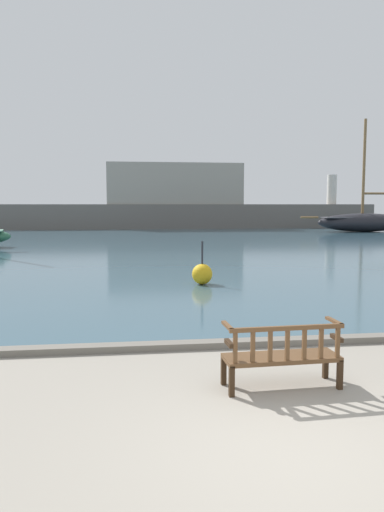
{
  "coord_description": "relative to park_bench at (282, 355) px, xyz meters",
  "views": [
    {
      "loc": [
        -1.74,
        -4.67,
        2.53
      ],
      "look_at": [
        0.18,
        10.0,
        1.0
      ],
      "focal_mm": 35.0,
      "sensor_mm": 36.0,
      "label": 1
    }
  ],
  "objects": [
    {
      "name": "park_bench",
      "position": [
        0.0,
        0.0,
        0.0
      ],
      "size": [
        1.62,
        0.59,
        0.92
      ],
      "color": "#322113",
      "rests_on": "ground"
    },
    {
      "name": "channel_buoy",
      "position": [
        0.18,
        8.57,
        -0.07
      ],
      "size": [
        0.63,
        0.63,
        1.33
      ],
      "color": "gold",
      "rests_on": "harbor_water"
    },
    {
      "name": "quay_edge_kerb",
      "position": [
        -0.36,
        2.05,
        -0.41
      ],
      "size": [
        40.0,
        0.3,
        0.12
      ],
      "primitive_type": "cube",
      "color": "slate",
      "rests_on": "ground"
    },
    {
      "name": "ground_plane",
      "position": [
        -0.36,
        -1.8,
        -0.47
      ],
      "size": [
        160.0,
        160.0,
        0.0
      ],
      "primitive_type": "plane",
      "color": "gray"
    },
    {
      "name": "sailboat_mid_port",
      "position": [
        19.24,
        36.3,
        0.54
      ],
      "size": [
        10.19,
        3.1,
        10.02
      ],
      "color": "black",
      "rests_on": "harbor_water"
    },
    {
      "name": "far_breakwater",
      "position": [
        0.68,
        44.32,
        1.76
      ],
      "size": [
        48.08,
        2.4,
        6.71
      ],
      "color": "#66605B",
      "rests_on": "ground"
    },
    {
      "name": "harbor_water",
      "position": [
        -0.36,
        42.2,
        -0.43
      ],
      "size": [
        100.0,
        80.0,
        0.08
      ],
      "primitive_type": "cube",
      "color": "#385666",
      "rests_on": "ground"
    }
  ]
}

